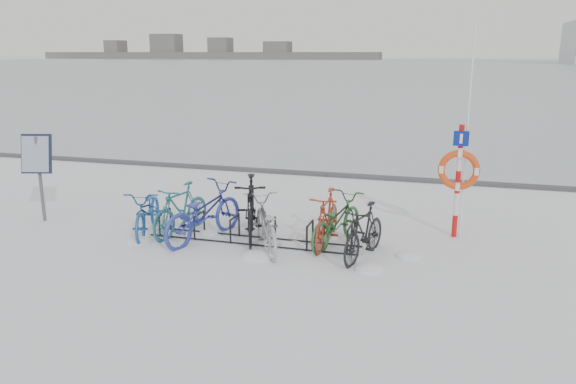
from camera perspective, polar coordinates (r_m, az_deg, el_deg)
ground at (r=10.45m, az=-3.56°, el=-5.03°), size 900.00×900.00×0.00m
ice_sheet at (r=164.36m, az=15.37°, el=12.34°), size 400.00×298.00×0.02m
quay_edge at (r=15.91m, az=3.60°, el=1.82°), size 400.00×0.25×0.10m
bike_rack at (r=10.39m, az=-3.57°, el=-4.09°), size 4.00×0.48×0.46m
info_board at (r=12.44m, az=-24.13°, el=3.07°), size 0.64×0.37×1.81m
lifebuoy_station at (r=10.77m, az=16.99°, el=2.14°), size 0.75×0.22×3.88m
shoreline at (r=297.05m, az=-9.04°, el=13.73°), size 180.00×12.00×9.50m
bike_0 at (r=11.12m, az=-14.04°, el=-1.72°), size 1.11×1.89×0.94m
bike_1 at (r=10.96m, az=-10.85°, el=-1.59°), size 0.78×1.73×1.00m
bike_2 at (r=10.55m, az=-8.60°, el=-1.90°), size 1.29×2.18×1.08m
bike_3 at (r=10.56m, az=-3.78°, el=-1.47°), size 1.14×2.04×1.18m
bike_4 at (r=9.95m, az=-2.30°, el=-3.11°), size 1.42×1.90×0.95m
bike_5 at (r=10.19m, az=3.99°, el=-2.52°), size 0.50×1.70×1.02m
bike_6 at (r=10.22m, az=4.91°, el=-2.72°), size 1.10×1.90×0.94m
bike_7 at (r=9.59m, az=7.73°, el=-3.88°), size 0.84×1.65×0.96m
snow_drifts at (r=10.03m, az=-1.78°, el=-5.84°), size 5.61×1.92×0.20m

